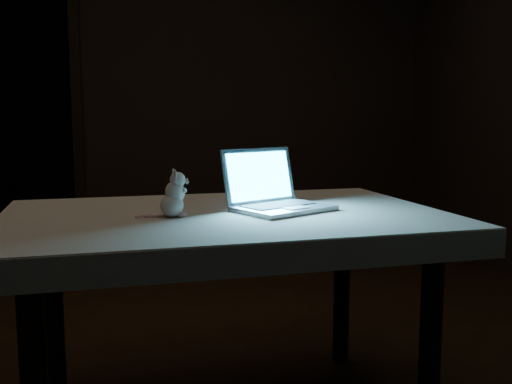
{
  "coord_description": "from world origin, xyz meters",
  "views": [
    {
      "loc": [
        -0.13,
        -2.23,
        1.05
      ],
      "look_at": [
        0.24,
        -0.4,
        0.8
      ],
      "focal_mm": 40.0,
      "sensor_mm": 36.0,
      "label": 1
    }
  ],
  "objects": [
    {
      "name": "tablecloth",
      "position": [
        0.12,
        -0.37,
        0.69
      ],
      "size": [
        1.66,
        1.33,
        0.08
      ],
      "primitive_type": null,
      "rotation": [
        0.0,
        0.0,
        0.29
      ],
      "color": "beige",
      "rests_on": "table"
    },
    {
      "name": "table",
      "position": [
        0.14,
        -0.37,
        0.36
      ],
      "size": [
        1.41,
        0.96,
        0.73
      ],
      "primitive_type": null,
      "rotation": [
        0.0,
        0.0,
        0.07
      ],
      "color": "black",
      "rests_on": "floor"
    },
    {
      "name": "back_wall",
      "position": [
        0.0,
        2.5,
        1.3
      ],
      "size": [
        4.5,
        0.04,
        2.6
      ],
      "primitive_type": "cube",
      "color": "black",
      "rests_on": "ground"
    },
    {
      "name": "floor",
      "position": [
        0.0,
        0.0,
        0.0
      ],
      "size": [
        5.0,
        5.0,
        0.0
      ],
      "primitive_type": "plane",
      "color": "black",
      "rests_on": "ground"
    },
    {
      "name": "plush_mouse",
      "position": [
        -0.04,
        -0.42,
        0.81
      ],
      "size": [
        0.13,
        0.13,
        0.15
      ],
      "primitive_type": null,
      "rotation": [
        0.0,
        0.0,
        0.19
      ],
      "color": "white",
      "rests_on": "tablecloth"
    },
    {
      "name": "doorway",
      "position": [
        -1.1,
        2.5,
        1.06
      ],
      "size": [
        1.06,
        0.36,
        2.13
      ],
      "primitive_type": null,
      "color": "black",
      "rests_on": "back_wall"
    },
    {
      "name": "laptop",
      "position": [
        0.34,
        -0.38,
        0.84
      ],
      "size": [
        0.4,
        0.38,
        0.21
      ],
      "primitive_type": null,
      "rotation": [
        0.0,
        0.0,
        0.49
      ],
      "color": "#A2A3A7",
      "rests_on": "tablecloth"
    }
  ]
}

